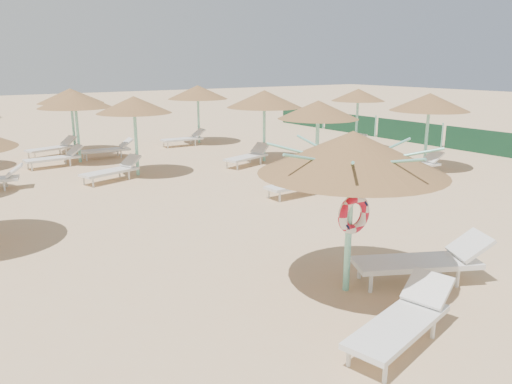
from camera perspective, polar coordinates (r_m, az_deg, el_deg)
ground at (r=8.85m, az=9.68°, el=-10.55°), size 120.00×120.00×0.00m
main_palapa at (r=8.01m, az=10.96°, el=4.36°), size 3.01×3.01×2.70m
lounger_main_a at (r=7.24m, az=16.50°, el=-13.81°), size 2.15×1.07×0.75m
lounger_main_b at (r=9.21m, az=18.74°, el=-7.38°), size 2.39×1.67×0.85m
palapa_field at (r=18.08m, az=-11.24°, el=9.83°), size 18.97×13.36×2.72m
windbreak_fence at (r=25.34m, az=17.06°, el=6.61°), size 0.08×19.84×1.10m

